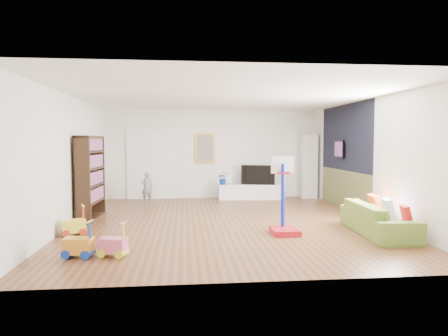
{
  "coord_description": "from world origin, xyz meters",
  "views": [
    {
      "loc": [
        -0.89,
        -8.55,
        1.75
      ],
      "look_at": [
        0.0,
        0.4,
        1.15
      ],
      "focal_mm": 32.0,
      "sensor_mm": 36.0,
      "label": 1
    }
  ],
  "objects": [
    {
      "name": "ceiling",
      "position": [
        0.0,
        0.0,
        2.7
      ],
      "size": [
        6.5,
        7.5,
        0.0
      ],
      "primitive_type": "cube",
      "color": "white",
      "rests_on": "ground"
    },
    {
      "name": "wall_right",
      "position": [
        3.25,
        0.0,
        1.35
      ],
      "size": [
        0.0,
        7.5,
        2.7
      ],
      "primitive_type": "cube",
      "color": "white",
      "rests_on": "ground"
    },
    {
      "name": "pillow_left",
      "position": [
        2.97,
        -2.01,
        0.46
      ],
      "size": [
        0.18,
        0.36,
        0.35
      ],
      "primitive_type": "cube",
      "rotation": [
        0.0,
        0.0,
        -0.26
      ],
      "color": "#B61415",
      "rests_on": "sofa"
    },
    {
      "name": "ride_on_pink",
      "position": [
        -1.98,
        -2.44,
        0.27
      ],
      "size": [
        0.45,
        0.35,
        0.53
      ],
      "primitive_type": "cube",
      "rotation": [
        0.0,
        0.0,
        -0.27
      ],
      "color": "#DE5A7F",
      "rests_on": "ground"
    },
    {
      "name": "tv",
      "position": [
        1.34,
        3.34,
        0.74
      ],
      "size": [
        1.02,
        0.42,
        0.59
      ],
      "primitive_type": "imported",
      "rotation": [
        0.0,
        0.0,
        -0.29
      ],
      "color": "black",
      "rests_on": "media_console"
    },
    {
      "name": "ride_on_yellow",
      "position": [
        -2.96,
        -0.97,
        0.28
      ],
      "size": [
        0.48,
        0.4,
        0.55
      ],
      "primitive_type": "cube",
      "rotation": [
        0.0,
        0.0,
        0.39
      ],
      "color": "yellow",
      "rests_on": "ground"
    },
    {
      "name": "painting_back",
      "position": [
        -0.25,
        3.71,
        1.55
      ],
      "size": [
        0.62,
        0.06,
        0.92
      ],
      "primitive_type": "cube",
      "color": "gold",
      "rests_on": "wall_back"
    },
    {
      "name": "vase_plant",
      "position": [
        0.27,
        3.34,
        0.64
      ],
      "size": [
        0.36,
        0.31,
        0.39
      ],
      "primitive_type": "imported",
      "rotation": [
        0.0,
        0.0,
        0.03
      ],
      "color": "navy",
      "rests_on": "media_console"
    },
    {
      "name": "media_console",
      "position": [
        1.11,
        3.32,
        0.23
      ],
      "size": [
        1.96,
        0.6,
        0.45
      ],
      "primitive_type": "cube",
      "rotation": [
        0.0,
        0.0,
        -0.06
      ],
      "color": "white",
      "rests_on": "ground"
    },
    {
      "name": "doorway",
      "position": [
        -1.9,
        3.71,
        1.05
      ],
      "size": [
        1.45,
        0.06,
        2.1
      ],
      "primitive_type": "cube",
      "color": "white",
      "rests_on": "ground"
    },
    {
      "name": "wall_back",
      "position": [
        0.0,
        3.75,
        1.35
      ],
      "size": [
        6.5,
        0.0,
        2.7
      ],
      "primitive_type": "cube",
      "color": "silver",
      "rests_on": "ground"
    },
    {
      "name": "child",
      "position": [
        -1.95,
        2.85,
        0.45
      ],
      "size": [
        0.36,
        0.27,
        0.9
      ],
      "primitive_type": "imported",
      "rotation": [
        0.0,
        0.0,
        3.34
      ],
      "color": "gray",
      "rests_on": "ground"
    },
    {
      "name": "olive_wainscot",
      "position": [
        3.23,
        1.4,
        0.5
      ],
      "size": [
        0.01,
        3.2,
        1.0
      ],
      "primitive_type": "cube",
      "color": "brown",
      "rests_on": "wall_right"
    },
    {
      "name": "tall_cabinet",
      "position": [
        2.94,
        3.46,
        0.99
      ],
      "size": [
        0.49,
        0.49,
        1.98
      ],
      "primitive_type": "cube",
      "rotation": [
        0.0,
        0.0,
        -0.06
      ],
      "color": "silver",
      "rests_on": "ground"
    },
    {
      "name": "wall_left",
      "position": [
        -3.25,
        0.0,
        1.35
      ],
      "size": [
        0.0,
        7.5,
        2.7
      ],
      "primitive_type": "cube",
      "color": "white",
      "rests_on": "ground"
    },
    {
      "name": "basketball_hoop",
      "position": [
        0.99,
        -1.25,
        0.74
      ],
      "size": [
        0.51,
        0.62,
        1.47
      ],
      "primitive_type": "cube",
      "rotation": [
        0.0,
        0.0,
        0.01
      ],
      "color": "#AB111B",
      "rests_on": "ground"
    },
    {
      "name": "wall_front",
      "position": [
        0.0,
        -3.75,
        1.35
      ],
      "size": [
        6.5,
        0.0,
        2.7
      ],
      "primitive_type": "cube",
      "color": "silver",
      "rests_on": "ground"
    },
    {
      "name": "navy_accent",
      "position": [
        3.23,
        1.4,
        1.85
      ],
      "size": [
        0.01,
        3.2,
        1.7
      ],
      "primitive_type": "cube",
      "color": "black",
      "rests_on": "wall_right"
    },
    {
      "name": "sofa",
      "position": [
        2.75,
        -1.42,
        0.29
      ],
      "size": [
        0.9,
        2.05,
        0.59
      ],
      "primitive_type": "imported",
      "rotation": [
        0.0,
        0.0,
        1.51
      ],
      "color": "olive",
      "rests_on": "ground"
    },
    {
      "name": "ride_on_orange",
      "position": [
        -2.49,
        -2.44,
        0.28
      ],
      "size": [
        0.46,
        0.33,
        0.56
      ],
      "primitive_type": "cube",
      "rotation": [
        0.0,
        0.0,
        -0.17
      ],
      "color": "orange",
      "rests_on": "ground"
    },
    {
      "name": "pillow_center",
      "position": [
        2.96,
        -1.42,
        0.46
      ],
      "size": [
        0.2,
        0.42,
        0.41
      ],
      "primitive_type": "cube",
      "rotation": [
        0.0,
        0.0,
        -0.24
      ],
      "color": "white",
      "rests_on": "sofa"
    },
    {
      "name": "artwork_right",
      "position": [
        3.17,
        1.6,
        1.55
      ],
      "size": [
        0.04,
        0.56,
        0.46
      ],
      "primitive_type": "cube",
      "color": "#7F3F8C",
      "rests_on": "wall_right"
    },
    {
      "name": "pillow_right",
      "position": [
        2.97,
        -0.85,
        0.46
      ],
      "size": [
        0.15,
        0.42,
        0.41
      ],
      "primitive_type": "cube",
      "rotation": [
        0.0,
        0.0,
        -0.11
      ],
      "color": "red",
      "rests_on": "sofa"
    },
    {
      "name": "bookshelf",
      "position": [
        -3.0,
        0.62,
        0.94
      ],
      "size": [
        0.4,
        1.3,
        1.87
      ],
      "primitive_type": "cube",
      "rotation": [
        0.0,
        0.0,
        -0.05
      ],
      "color": "#301E11",
      "rests_on": "ground"
    },
    {
      "name": "floor",
      "position": [
        0.0,
        0.0,
        0.0
      ],
      "size": [
        6.5,
        7.5,
        0.0
      ],
      "primitive_type": "cube",
      "color": "brown",
      "rests_on": "ground"
    }
  ]
}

